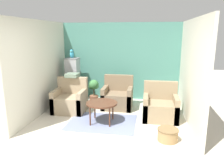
% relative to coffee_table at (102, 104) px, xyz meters
% --- Properties ---
extents(ground_plane, '(20.00, 20.00, 0.00)m').
position_rel_coffee_table_xyz_m(ground_plane, '(0.17, -1.15, -0.47)').
color(ground_plane, beige).
rests_on(ground_plane, ground).
extents(wall_back_accent, '(3.90, 0.06, 2.47)m').
position_rel_coffee_table_xyz_m(wall_back_accent, '(0.17, 2.16, 0.76)').
color(wall_back_accent, '#4C897A').
rests_on(wall_back_accent, ground_plane).
extents(wall_left, '(0.06, 3.29, 2.47)m').
position_rel_coffee_table_xyz_m(wall_left, '(-1.75, 0.49, 0.76)').
color(wall_left, beige).
rests_on(wall_left, ground_plane).
extents(wall_right, '(0.06, 3.29, 2.47)m').
position_rel_coffee_table_xyz_m(wall_right, '(2.09, 0.49, 0.76)').
color(wall_right, beige).
rests_on(wall_right, ground_plane).
extents(area_rug, '(1.64, 1.22, 0.01)m').
position_rel_coffee_table_xyz_m(area_rug, '(0.00, -0.00, -0.47)').
color(area_rug, slate).
rests_on(area_rug, ground_plane).
extents(coffee_table, '(0.75, 0.75, 0.52)m').
position_rel_coffee_table_xyz_m(coffee_table, '(0.00, 0.00, 0.00)').
color(coffee_table, '#512D1E').
rests_on(coffee_table, ground_plane).
extents(armchair_left, '(0.86, 0.73, 0.93)m').
position_rel_coffee_table_xyz_m(armchair_left, '(-1.04, 0.64, -0.17)').
color(armchair_left, '#9E896B').
rests_on(armchair_left, ground_plane).
extents(armchair_right, '(0.86, 0.73, 0.93)m').
position_rel_coffee_table_xyz_m(armchair_right, '(1.41, 0.48, -0.17)').
color(armchair_right, '#8E7A5B').
rests_on(armchair_right, ground_plane).
extents(armchair_middle, '(0.86, 0.73, 0.93)m').
position_rel_coffee_table_xyz_m(armchair_middle, '(0.22, 1.17, -0.17)').
color(armchair_middle, '#7A664C').
rests_on(armchair_middle, ground_plane).
extents(birdcage, '(0.58, 0.58, 1.38)m').
position_rel_coffee_table_xyz_m(birdcage, '(-1.30, 1.67, 0.16)').
color(birdcage, slate).
rests_on(birdcage, ground_plane).
extents(parrot, '(0.13, 0.23, 0.27)m').
position_rel_coffee_table_xyz_m(parrot, '(-1.30, 1.67, 1.03)').
color(parrot, teal).
rests_on(parrot, birdcage).
extents(potted_plant, '(0.35, 0.31, 0.70)m').
position_rel_coffee_table_xyz_m(potted_plant, '(-0.62, 1.68, -0.06)').
color(potted_plant, brown).
rests_on(potted_plant, ground_plane).
extents(wicker_basket, '(0.43, 0.43, 0.26)m').
position_rel_coffee_table_xyz_m(wicker_basket, '(1.51, -0.69, -0.33)').
color(wicker_basket, '#A37F51').
rests_on(wicker_basket, ground_plane).
extents(throw_pillow, '(0.35, 0.35, 0.10)m').
position_rel_coffee_table_xyz_m(throw_pillow, '(-1.04, 0.90, 0.51)').
color(throw_pillow, slate).
rests_on(throw_pillow, armchair_left).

